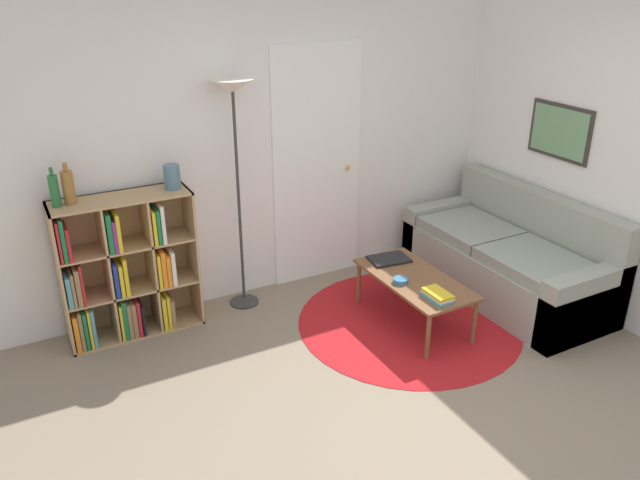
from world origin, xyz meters
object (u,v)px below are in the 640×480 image
object	(u,v)px
coffee_table	(414,282)
bottle_left	(54,191)
couch	(511,260)
bookshelf	(123,273)
bowl	(401,281)
bottle_middle	(68,187)
vase_on_shelf	(172,177)
floor_lamp	(234,113)
laptop	(389,259)

from	to	relation	value
coffee_table	bottle_left	world-z (taller)	bottle_left
couch	bookshelf	bearing A→B (deg)	163.83
bottle_left	couch	bearing A→B (deg)	-14.56
bowl	bottle_middle	size ratio (longest dim) A/B	0.40
bowl	vase_on_shelf	distance (m)	1.90
couch	vase_on_shelf	distance (m)	2.95
floor_lamp	bowl	bearing A→B (deg)	-45.21
laptop	vase_on_shelf	distance (m)	1.88
couch	bottle_left	distance (m)	3.71
bookshelf	couch	xyz separation A→B (m)	(3.10, -0.90, -0.22)
bookshelf	bowl	distance (m)	2.12
couch	bottle_middle	bearing A→B (deg)	164.81
floor_lamp	coffee_table	bearing A→B (deg)	-40.49
vase_on_shelf	laptop	bearing A→B (deg)	-19.42
bookshelf	vase_on_shelf	distance (m)	0.82
bowl	bottle_middle	bearing A→B (deg)	156.09
laptop	coffee_table	bearing A→B (deg)	-89.93
floor_lamp	vase_on_shelf	world-z (taller)	floor_lamp
bottle_left	floor_lamp	bearing A→B (deg)	-0.20
bottle_left	bottle_middle	size ratio (longest dim) A/B	0.96
laptop	bottle_left	size ratio (longest dim) A/B	1.24
coffee_table	laptop	world-z (taller)	laptop
bookshelf	laptop	distance (m)	2.12
bottle_middle	couch	bearing A→B (deg)	-15.19
bookshelf	laptop	size ratio (longest dim) A/B	3.18
laptop	vase_on_shelf	world-z (taller)	vase_on_shelf
floor_lamp	couch	bearing A→B (deg)	-22.74
coffee_table	vase_on_shelf	distance (m)	2.04
coffee_table	laptop	size ratio (longest dim) A/B	2.97
couch	vase_on_shelf	world-z (taller)	vase_on_shelf
bookshelf	bottle_middle	distance (m)	0.78
floor_lamp	laptop	distance (m)	1.73
bowl	bottle_middle	xyz separation A→B (m)	(-2.17, 0.96, 0.82)
bookshelf	bottle_middle	world-z (taller)	bottle_middle
bowl	vase_on_shelf	bearing A→B (deg)	147.02
vase_on_shelf	bookshelf	bearing A→B (deg)	179.60
couch	bowl	distance (m)	1.21
coffee_table	couch	bearing A→B (deg)	1.65
bottle_middle	laptop	bearing A→B (deg)	-14.16
bottle_left	bottle_middle	xyz separation A→B (m)	(0.09, 0.02, 0.01)
floor_lamp	vase_on_shelf	size ratio (longest dim) A/B	10.20
floor_lamp	bottle_left	xyz separation A→B (m)	(-1.33, 0.00, -0.40)
bookshelf	bowl	size ratio (longest dim) A/B	9.49
coffee_table	bottle_left	xyz separation A→B (m)	(-2.42, 0.93, 0.88)
bottle_left	vase_on_shelf	distance (m)	0.82
floor_lamp	bottle_left	distance (m)	1.39
bottle_left	bottle_middle	world-z (taller)	bottle_middle
bookshelf	couch	distance (m)	3.23
couch	coffee_table	world-z (taller)	couch
coffee_table	vase_on_shelf	world-z (taller)	vase_on_shelf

